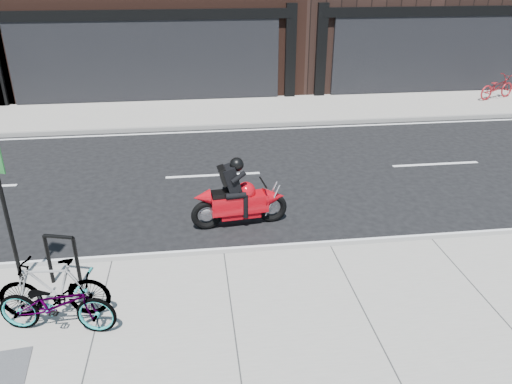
{
  "coord_description": "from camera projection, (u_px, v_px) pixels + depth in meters",
  "views": [
    {
      "loc": [
        -0.42,
        -9.8,
        4.97
      ],
      "look_at": [
        0.71,
        -1.08,
        0.9
      ],
      "focal_mm": 35.0,
      "sensor_mm": 36.0,
      "label": 1
    }
  ],
  "objects": [
    {
      "name": "motorcycle",
      "position": [
        244.0,
        198.0,
        10.13
      ],
      "size": [
        2.01,
        0.56,
        1.5
      ],
      "rotation": [
        0.0,
        0.0,
        0.11
      ],
      "color": "black",
      "rests_on": "ground"
    },
    {
      "name": "sign_post",
      "position": [
        3.0,
        202.0,
        7.73
      ],
      "size": [
        0.31,
        0.15,
        2.44
      ],
      "rotation": [
        0.0,
        0.0,
        -0.41
      ],
      "color": "black",
      "rests_on": "sidewalk_near"
    },
    {
      "name": "bike_rack",
      "position": [
        62.0,
        256.0,
        8.03
      ],
      "size": [
        0.53,
        0.19,
        0.92
      ],
      "rotation": [
        0.0,
        0.0,
        -0.28
      ],
      "color": "black",
      "rests_on": "sidewalk_near"
    },
    {
      "name": "bicycle_far",
      "position": [
        497.0,
        87.0,
        19.23
      ],
      "size": [
        1.81,
        1.14,
        0.9
      ],
      "primitive_type": "imported",
      "rotation": [
        0.0,
        0.0,
        1.92
      ],
      "color": "maroon",
      "rests_on": "sidewalk_far"
    },
    {
      "name": "bicycle_front",
      "position": [
        56.0,
        304.0,
        7.04
      ],
      "size": [
        1.79,
        0.91,
        0.9
      ],
      "primitive_type": "imported",
      "rotation": [
        0.0,
        0.0,
        1.38
      ],
      "color": "gray",
      "rests_on": "sidewalk_near"
    },
    {
      "name": "bicycle_rear",
      "position": [
        54.0,
        288.0,
        7.31
      ],
      "size": [
        1.65,
        0.57,
        0.98
      ],
      "primitive_type": "imported",
      "rotation": [
        0.0,
        0.0,
        4.65
      ],
      "color": "gray",
      "rests_on": "sidewalk_near"
    },
    {
      "name": "ground",
      "position": [
        218.0,
        210.0,
        10.96
      ],
      "size": [
        120.0,
        120.0,
        0.0
      ],
      "primitive_type": "plane",
      "color": "black",
      "rests_on": "ground"
    },
    {
      "name": "sidewalk_far",
      "position": [
        205.0,
        112.0,
        17.91
      ],
      "size": [
        60.0,
        3.5,
        0.13
      ],
      "primitive_type": "cube",
      "color": "gray",
      "rests_on": "ground"
    },
    {
      "name": "sidewalk_near",
      "position": [
        241.0,
        380.0,
        6.43
      ],
      "size": [
        60.0,
        6.0,
        0.13
      ],
      "primitive_type": "cube",
      "color": "gray",
      "rests_on": "ground"
    }
  ]
}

